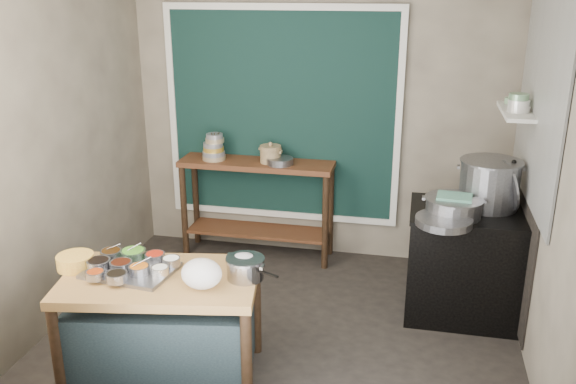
% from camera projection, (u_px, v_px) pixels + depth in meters
% --- Properties ---
extents(floor, '(3.50, 3.00, 0.02)m').
position_uv_depth(floor, '(284.00, 330.00, 4.71)').
color(floor, '#2B2621').
rests_on(floor, ground).
extents(back_wall, '(3.50, 0.02, 2.80)m').
position_uv_depth(back_wall, '(319.00, 111.00, 5.64)').
color(back_wall, gray).
rests_on(back_wall, floor).
extents(left_wall, '(0.02, 3.00, 2.80)m').
position_uv_depth(left_wall, '(57.00, 141.00, 4.60)').
color(left_wall, gray).
rests_on(left_wall, floor).
extents(right_wall, '(0.02, 3.00, 2.80)m').
position_uv_depth(right_wall, '(552.00, 170.00, 3.89)').
color(right_wall, gray).
rests_on(right_wall, floor).
extents(curtain_panel, '(2.10, 0.02, 1.90)m').
position_uv_depth(curtain_panel, '(282.00, 116.00, 5.69)').
color(curtain_panel, black).
rests_on(curtain_panel, back_wall).
extents(curtain_frame, '(2.22, 0.03, 2.02)m').
position_uv_depth(curtain_frame, '(281.00, 116.00, 5.68)').
color(curtain_frame, beige).
rests_on(curtain_frame, back_wall).
extents(tile_panel, '(0.02, 1.70, 1.70)m').
position_uv_depth(tile_panel, '(542.00, 85.00, 4.26)').
color(tile_panel, '#B2B2AA').
rests_on(tile_panel, right_wall).
extents(soot_patch, '(0.01, 1.30, 1.30)m').
position_uv_depth(soot_patch, '(521.00, 232.00, 4.73)').
color(soot_patch, black).
rests_on(soot_patch, right_wall).
extents(wall_shelf, '(0.22, 0.70, 0.03)m').
position_uv_depth(wall_shelf, '(517.00, 112.00, 4.64)').
color(wall_shelf, beige).
rests_on(wall_shelf, right_wall).
extents(prep_table, '(1.36, 0.93, 0.75)m').
position_uv_depth(prep_table, '(163.00, 328.00, 4.02)').
color(prep_table, olive).
rests_on(prep_table, floor).
extents(back_counter, '(1.45, 0.40, 0.95)m').
position_uv_depth(back_counter, '(257.00, 209.00, 5.84)').
color(back_counter, '#4E2C16').
rests_on(back_counter, floor).
extents(stove_block, '(0.90, 0.68, 0.85)m').
position_uv_depth(stove_block, '(466.00, 265.00, 4.80)').
color(stove_block, black).
rests_on(stove_block, floor).
extents(stove_top, '(0.92, 0.69, 0.03)m').
position_uv_depth(stove_top, '(472.00, 213.00, 4.66)').
color(stove_top, black).
rests_on(stove_top, stove_block).
extents(condiment_tray, '(0.59, 0.45, 0.02)m').
position_uv_depth(condiment_tray, '(131.00, 270.00, 3.96)').
color(condiment_tray, gray).
rests_on(condiment_tray, prep_table).
extents(condiment_bowls, '(0.58, 0.47, 0.07)m').
position_uv_depth(condiment_bowls, '(128.00, 263.00, 3.96)').
color(condiment_bowls, gray).
rests_on(condiment_bowls, condiment_tray).
extents(yellow_basin, '(0.25, 0.25, 0.09)m').
position_uv_depth(yellow_basin, '(75.00, 261.00, 4.00)').
color(yellow_basin, gold).
rests_on(yellow_basin, prep_table).
extents(saucepan, '(0.34, 0.34, 0.14)m').
position_uv_depth(saucepan, '(245.00, 268.00, 3.86)').
color(saucepan, gray).
rests_on(saucepan, prep_table).
extents(plastic_bag_a, '(0.27, 0.23, 0.19)m').
position_uv_depth(plastic_bag_a, '(202.00, 274.00, 3.73)').
color(plastic_bag_a, white).
rests_on(plastic_bag_a, prep_table).
extents(plastic_bag_b, '(0.24, 0.21, 0.15)m').
position_uv_depth(plastic_bag_b, '(244.00, 264.00, 3.89)').
color(plastic_bag_b, white).
rests_on(plastic_bag_b, prep_table).
extents(bowl_stack, '(0.22, 0.22, 0.25)m').
position_uv_depth(bowl_stack, '(214.00, 148.00, 5.71)').
color(bowl_stack, tan).
rests_on(bowl_stack, back_counter).
extents(utensil_cup, '(0.15, 0.15, 0.08)m').
position_uv_depth(utensil_cup, '(215.00, 156.00, 5.70)').
color(utensil_cup, gray).
rests_on(utensil_cup, back_counter).
extents(ceramic_crock, '(0.27, 0.27, 0.14)m').
position_uv_depth(ceramic_crock, '(270.00, 155.00, 5.63)').
color(ceramic_crock, '#957D51').
rests_on(ceramic_crock, back_counter).
extents(wide_bowl, '(0.29, 0.29, 0.06)m').
position_uv_depth(wide_bowl, '(280.00, 161.00, 5.58)').
color(wide_bowl, gray).
rests_on(wide_bowl, back_counter).
extents(stock_pot, '(0.53, 0.53, 0.38)m').
position_uv_depth(stock_pot, '(489.00, 184.00, 4.67)').
color(stock_pot, gray).
rests_on(stock_pot, stove_top).
extents(pot_lid, '(0.19, 0.41, 0.39)m').
position_uv_depth(pot_lid, '(508.00, 185.00, 4.62)').
color(pot_lid, gray).
rests_on(pot_lid, stove_top).
extents(steamer, '(0.47, 0.47, 0.14)m').
position_uv_depth(steamer, '(453.00, 207.00, 4.53)').
color(steamer, gray).
rests_on(steamer, stove_top).
extents(green_cloth, '(0.27, 0.22, 0.02)m').
position_uv_depth(green_cloth, '(454.00, 197.00, 4.50)').
color(green_cloth, '#599584').
rests_on(green_cloth, steamer).
extents(shallow_pan, '(0.51, 0.51, 0.05)m').
position_uv_depth(shallow_pan, '(444.00, 221.00, 4.38)').
color(shallow_pan, gray).
rests_on(shallow_pan, stove_top).
extents(shelf_bowl_stack, '(0.17, 0.17, 0.14)m').
position_uv_depth(shelf_bowl_stack, '(519.00, 103.00, 4.55)').
color(shelf_bowl_stack, silver).
rests_on(shelf_bowl_stack, wall_shelf).
extents(shelf_bowl_green, '(0.16, 0.16, 0.05)m').
position_uv_depth(shelf_bowl_green, '(513.00, 101.00, 4.86)').
color(shelf_bowl_green, gray).
rests_on(shelf_bowl_green, wall_shelf).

